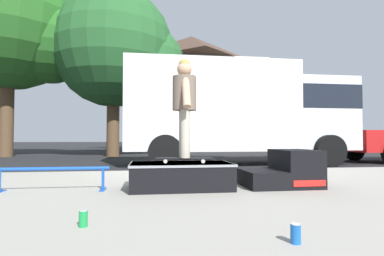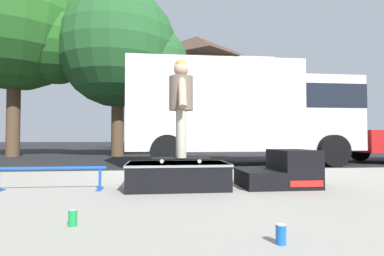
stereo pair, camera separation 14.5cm
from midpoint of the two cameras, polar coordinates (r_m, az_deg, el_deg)
ground_plane at (r=7.22m, az=0.75°, el=-8.29°), size 140.00×140.00×0.00m
sidewalk_slab at (r=4.30m, az=6.91°, el=-11.78°), size 50.00×5.00×0.12m
skate_box at (r=4.19m, az=-3.12°, el=-8.65°), size 1.35×0.84×0.35m
kicker_ramp at (r=4.56m, az=15.98°, el=-7.70°), size 1.01×0.80×0.51m
grind_rail at (r=4.38m, az=-25.41°, el=-7.60°), size 1.42×0.28×0.31m
skateboard at (r=4.17m, az=-2.44°, el=-5.70°), size 0.80×0.29×0.07m
skater_kid at (r=4.20m, az=-2.42°, el=5.36°), size 0.33×0.69×1.35m
soda_can at (r=2.15m, az=16.80°, el=-18.33°), size 0.07×0.07×0.13m
soda_can_b at (r=2.59m, az=-21.16°, el=-15.45°), size 0.07×0.07×0.13m
box_truck at (r=9.73m, az=8.30°, el=3.38°), size 6.91×2.63×3.05m
street_tree_main at (r=14.70m, az=-13.40°, el=13.61°), size 5.86×5.33×7.56m
street_tree_neighbour at (r=16.27m, az=-29.96°, el=16.40°), size 6.77×6.15×9.11m
house_behind at (r=22.65m, az=-0.21°, el=6.76°), size 9.54×8.22×8.40m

